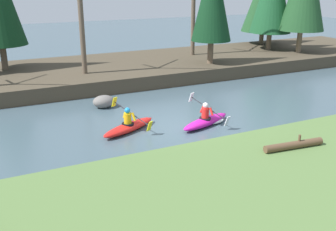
% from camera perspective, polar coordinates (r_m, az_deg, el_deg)
% --- Properties ---
extents(ground_plane, '(90.00, 90.00, 0.00)m').
position_cam_1_polar(ground_plane, '(16.21, 1.79, -1.66)').
color(ground_plane, '#425660').
extents(riverbank_near, '(44.00, 7.08, 0.66)m').
position_cam_1_polar(riverbank_near, '(11.24, 17.61, -10.66)').
color(riverbank_near, '#56753D').
rests_on(riverbank_near, ground).
extents(riverbank_far, '(44.00, 8.00, 0.78)m').
position_cam_1_polar(riverbank_far, '(24.81, -8.70, 6.41)').
color(riverbank_far, '#473D2D').
rests_on(riverbank_far, ground).
extents(bare_tree_mid_upstream, '(3.72, 3.67, 6.76)m').
position_cam_1_polar(bare_tree_mid_upstream, '(22.21, -12.49, 14.07)').
color(bare_tree_mid_upstream, brown).
rests_on(bare_tree_mid_upstream, riverbank_far).
extents(bare_tree_mid_downstream, '(3.88, 3.83, 7.07)m').
position_cam_1_polar(bare_tree_mid_downstream, '(27.58, 3.69, 15.65)').
color(bare_tree_mid_downstream, brown).
rests_on(bare_tree_mid_downstream, riverbank_far).
extents(kayaker_lead, '(2.74, 2.00, 1.20)m').
position_cam_1_polar(kayaker_lead, '(16.46, 5.75, -0.69)').
color(kayaker_lead, '#C61999').
rests_on(kayaker_lead, ground).
extents(kayaker_middle, '(2.69, 1.94, 1.20)m').
position_cam_1_polar(kayaker_middle, '(15.77, -5.65, -1.50)').
color(kayaker_middle, red).
rests_on(kayaker_middle, ground).
extents(boulder_midstream, '(1.04, 0.82, 0.59)m').
position_cam_1_polar(boulder_midstream, '(18.83, -9.30, 2.02)').
color(boulder_midstream, slate).
rests_on(boulder_midstream, ground).
extents(driftwood_log, '(2.11, 0.46, 0.44)m').
position_cam_1_polar(driftwood_log, '(13.11, 17.77, -4.09)').
color(driftwood_log, brown).
rests_on(driftwood_log, riverbank_near).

